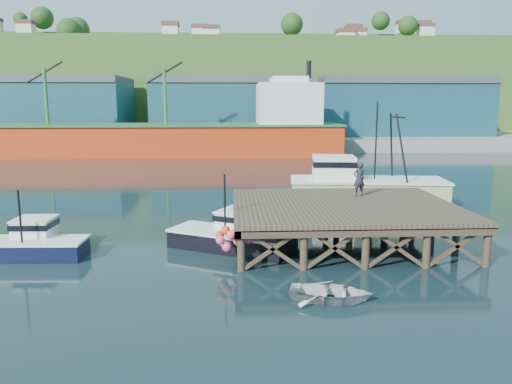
{
  "coord_description": "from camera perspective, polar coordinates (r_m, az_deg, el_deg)",
  "views": [
    {
      "loc": [
        -0.68,
        -26.4,
        7.46
      ],
      "look_at": [
        0.82,
        2.0,
        2.46
      ],
      "focal_mm": 35.0,
      "sensor_mm": 36.0,
      "label": 1
    }
  ],
  "objects": [
    {
      "name": "wharf",
      "position": [
        27.49,
        10.03,
        -1.76
      ],
      "size": [
        12.0,
        10.0,
        2.62
      ],
      "color": "brown",
      "rests_on": "ground"
    },
    {
      "name": "ground",
      "position": [
        27.44,
        -1.51,
        -5.8
      ],
      "size": [
        300.0,
        300.0,
        0.0
      ],
      "primitive_type": "plane",
      "color": "black",
      "rests_on": "ground"
    },
    {
      "name": "trawler",
      "position": [
        38.19,
        12.25,
        0.89
      ],
      "size": [
        11.84,
        5.4,
        7.66
      ],
      "rotation": [
        0.0,
        0.0,
        -0.12
      ],
      "color": "#C2BA7D",
      "rests_on": "ground"
    },
    {
      "name": "hillside",
      "position": [
        126.46,
        -2.77,
        11.57
      ],
      "size": [
        220.0,
        50.0,
        22.0
      ],
      "primitive_type": "cube",
      "color": "#2D511E",
      "rests_on": "ground"
    },
    {
      "name": "warehouse_mid",
      "position": [
        91.41,
        -2.64,
        9.36
      ],
      "size": [
        28.0,
        16.0,
        9.0
      ],
      "primitive_type": "cube",
      "color": "#1B5059",
      "rests_on": "far_quay"
    },
    {
      "name": "dinghy",
      "position": [
        19.75,
        8.49,
        -11.29
      ],
      "size": [
        3.68,
        3.04,
        0.66
      ],
      "primitive_type": "imported",
      "rotation": [
        0.0,
        0.0,
        1.31
      ],
      "color": "silver",
      "rests_on": "ground"
    },
    {
      "name": "boat_navy",
      "position": [
        27.27,
        -24.44,
        -5.28
      ],
      "size": [
        5.66,
        3.06,
        3.5
      ],
      "rotation": [
        0.0,
        0.0,
        -0.03
      ],
      "color": "black",
      "rests_on": "ground"
    },
    {
      "name": "cargo_ship",
      "position": [
        74.92,
        -9.05,
        6.68
      ],
      "size": [
        55.5,
        10.0,
        13.75
      ],
      "color": "red",
      "rests_on": "ground"
    },
    {
      "name": "warehouse_right",
      "position": [
        96.42,
        15.73,
        9.04
      ],
      "size": [
        30.0,
        16.0,
        9.0
      ],
      "primitive_type": "cube",
      "color": "#1B5059",
      "rests_on": "far_quay"
    },
    {
      "name": "dockworker",
      "position": [
        29.9,
        11.7,
        1.46
      ],
      "size": [
        0.84,
        0.66,
        2.02
      ],
      "primitive_type": "imported",
      "rotation": [
        0.0,
        0.0,
        3.41
      ],
      "color": "#202129",
      "rests_on": "wharf"
    },
    {
      "name": "boat_black",
      "position": [
        26.31,
        -2.55,
        -4.82
      ],
      "size": [
        6.92,
        5.87,
        4.05
      ],
      "rotation": [
        0.0,
        0.0,
        -0.49
      ],
      "color": "black",
      "rests_on": "ground"
    },
    {
      "name": "far_quay",
      "position": [
        96.62,
        -2.63,
        6.13
      ],
      "size": [
        160.0,
        40.0,
        2.0
      ],
      "primitive_type": "cube",
      "color": "gray",
      "rests_on": "ground"
    },
    {
      "name": "warehouse_left",
      "position": [
        97.64,
        -23.89,
        8.57
      ],
      "size": [
        32.0,
        16.0,
        9.0
      ],
      "primitive_type": "cube",
      "color": "#1B5059",
      "rests_on": "far_quay"
    }
  ]
}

